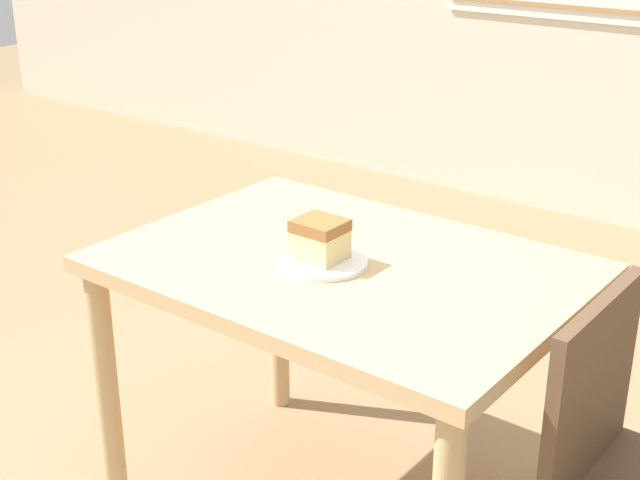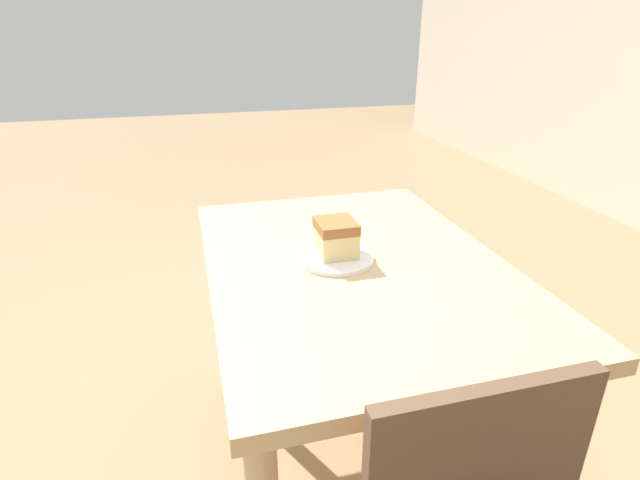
% 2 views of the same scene
% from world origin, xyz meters
% --- Properties ---
extents(dining_table_near, '(1.09, 0.78, 0.75)m').
position_xyz_m(dining_table_near, '(0.11, 0.40, 0.65)').
color(dining_table_near, tan).
rests_on(dining_table_near, ground_plane).
extents(plate, '(0.21, 0.21, 0.01)m').
position_xyz_m(plate, '(0.09, 0.35, 0.76)').
color(plate, white).
rests_on(plate, dining_table_near).
extents(cake_slice, '(0.11, 0.10, 0.10)m').
position_xyz_m(cake_slice, '(0.08, 0.35, 0.81)').
color(cake_slice, '#E5CC89').
rests_on(cake_slice, plate).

